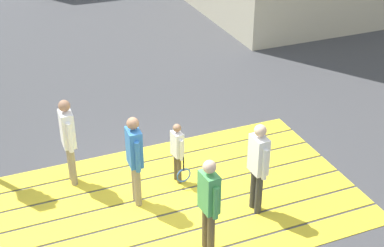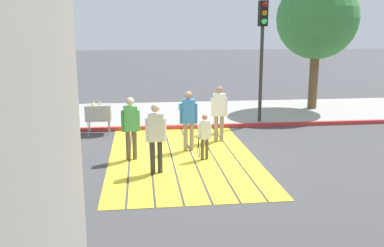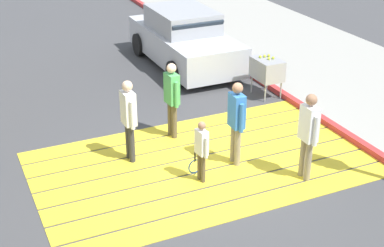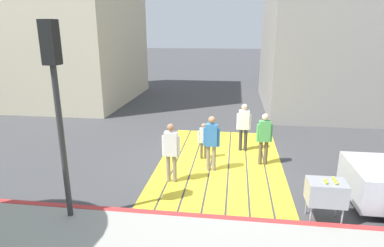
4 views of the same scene
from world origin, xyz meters
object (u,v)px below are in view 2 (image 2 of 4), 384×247
at_px(street_tree, 317,21).
at_px(water_bottle, 179,107).
at_px(pedestrian_teen_behind, 219,110).
at_px(pedestrian_adult_lead, 131,124).
at_px(pedestrian_adult_trailing, 189,117).
at_px(traffic_light_corner, 262,37).
at_px(tennis_ball_cart, 98,113).
at_px(pedestrian_child_with_racket, 204,135).
at_px(pedestrian_adult_side, 156,133).

xyz_separation_m(street_tree, water_bottle, (-0.46, -5.41, -3.40)).
relative_size(street_tree, pedestrian_teen_behind, 3.18).
xyz_separation_m(pedestrian_adult_lead, pedestrian_adult_trailing, (-0.65, 1.55, 0.02)).
bearing_deg(traffic_light_corner, street_tree, 127.33).
height_order(tennis_ball_cart, pedestrian_adult_trailing, pedestrian_adult_trailing).
bearing_deg(street_tree, tennis_ball_cart, -71.29).
xyz_separation_m(pedestrian_adult_trailing, pedestrian_child_with_racket, (0.87, 0.31, -0.31)).
height_order(tennis_ball_cart, pedestrian_adult_lead, pedestrian_adult_lead).
xyz_separation_m(traffic_light_corner, pedestrian_teen_behind, (2.10, -1.85, -2.06)).
height_order(street_tree, pedestrian_child_with_racket, street_tree).
distance_m(street_tree, pedestrian_child_with_racket, 8.58).
height_order(tennis_ball_cart, pedestrian_teen_behind, pedestrian_teen_behind).
xyz_separation_m(street_tree, pedestrian_teen_behind, (4.24, -4.65, -2.66)).
distance_m(traffic_light_corner, pedestrian_adult_side, 6.47).
distance_m(water_bottle, pedestrian_adult_trailing, 5.65).
bearing_deg(street_tree, pedestrian_child_with_racket, -41.77).
relative_size(water_bottle, pedestrian_adult_lead, 0.13).
relative_size(street_tree, pedestrian_adult_lead, 3.26).
relative_size(tennis_ball_cart, pedestrian_teen_behind, 0.61).
bearing_deg(water_bottle, pedestrian_adult_lead, -16.21).
bearing_deg(traffic_light_corner, pedestrian_adult_lead, -50.48).
distance_m(traffic_light_corner, pedestrian_adult_lead, 6.10).
xyz_separation_m(traffic_light_corner, pedestrian_child_with_racket, (3.87, -2.56, -2.37)).
relative_size(tennis_ball_cart, pedestrian_child_with_racket, 0.85).
relative_size(street_tree, pedestrian_adult_side, 3.21).
relative_size(water_bottle, pedestrian_adult_trailing, 0.13).
bearing_deg(pedestrian_adult_trailing, pedestrian_teen_behind, 131.40).
height_order(pedestrian_adult_lead, pedestrian_adult_trailing, pedestrian_adult_trailing).
bearing_deg(traffic_light_corner, pedestrian_teen_behind, -41.41).
bearing_deg(water_bottle, pedestrian_adult_trailing, -2.67).
bearing_deg(tennis_ball_cart, street_tree, 108.71).
height_order(pedestrian_adult_trailing, pedestrian_teen_behind, pedestrian_teen_behind).
bearing_deg(pedestrian_child_with_racket, tennis_ball_cart, -137.25).
distance_m(tennis_ball_cart, pedestrian_adult_trailing, 3.53).
height_order(pedestrian_teen_behind, pedestrian_child_with_racket, pedestrian_teen_behind).
bearing_deg(pedestrian_adult_trailing, street_tree, 132.15).
bearing_deg(tennis_ball_cart, pedestrian_adult_trailing, 48.78).
bearing_deg(street_tree, water_bottle, -94.87).
xyz_separation_m(tennis_ball_cart, pedestrian_adult_trailing, (2.32, 2.64, 0.27)).
bearing_deg(pedestrian_child_with_racket, traffic_light_corner, 146.49).
distance_m(street_tree, pedestrian_adult_side, 9.95).
height_order(street_tree, pedestrian_teen_behind, street_tree).
height_order(traffic_light_corner, street_tree, street_tree).
bearing_deg(traffic_light_corner, pedestrian_child_with_racket, -33.51).
xyz_separation_m(pedestrian_teen_behind, pedestrian_child_with_racket, (1.77, -0.71, -0.31)).
xyz_separation_m(tennis_ball_cart, pedestrian_teen_behind, (1.42, 3.66, 0.28)).
xyz_separation_m(water_bottle, pedestrian_adult_side, (7.38, -1.22, 0.73)).
xyz_separation_m(street_tree, tennis_ball_cart, (2.82, -8.32, -2.93)).
bearing_deg(pedestrian_adult_side, pedestrian_teen_behind, 143.62).
distance_m(traffic_light_corner, pedestrian_teen_behind, 3.48).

